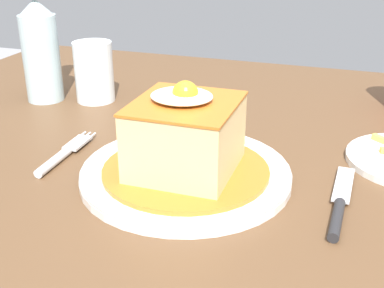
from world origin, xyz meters
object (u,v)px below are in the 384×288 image
object	(u,v)px
beer_bottle_clear_far	(40,45)
main_plate	(187,173)
fork	(62,155)
knife	(339,208)
drinking_glass	(94,76)

from	to	relation	value
beer_bottle_clear_far	main_plate	bearing A→B (deg)	-31.34
beer_bottle_clear_far	fork	bearing A→B (deg)	-51.87
knife	drinking_glass	xyz separation A→B (m)	(-0.44, 0.25, 0.04)
fork	main_plate	bearing A→B (deg)	-0.11
knife	drinking_glass	size ratio (longest dim) A/B	1.57
main_plate	fork	xyz separation A→B (m)	(-0.18, 0.00, -0.00)
fork	beer_bottle_clear_far	bearing A→B (deg)	128.13
knife	drinking_glass	distance (m)	0.51
knife	main_plate	bearing A→B (deg)	173.73
drinking_glass	beer_bottle_clear_far	bearing A→B (deg)	-163.98
knife	beer_bottle_clear_far	bearing A→B (deg)	156.53
beer_bottle_clear_far	drinking_glass	world-z (taller)	beer_bottle_clear_far
fork	beer_bottle_clear_far	world-z (taller)	beer_bottle_clear_far
beer_bottle_clear_far	drinking_glass	xyz separation A→B (m)	(0.09, 0.03, -0.05)
fork	drinking_glass	bearing A→B (deg)	108.06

